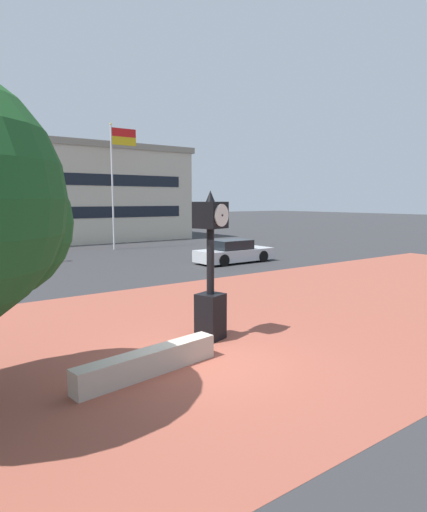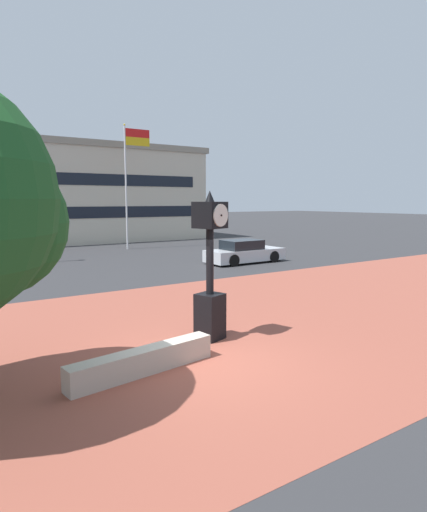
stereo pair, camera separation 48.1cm
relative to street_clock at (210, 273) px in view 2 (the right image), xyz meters
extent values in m
plane|color=#2D2D30|center=(-1.01, -1.22, -1.68)|extent=(200.00, 200.00, 0.00)
cube|color=brown|center=(-1.01, 0.78, -1.67)|extent=(44.00, 12.00, 0.01)
cube|color=#ADA393|center=(-2.29, -1.11, -1.43)|extent=(3.22, 0.85, 0.50)
cube|color=black|center=(0.00, 0.00, -1.10)|extent=(0.74, 0.74, 1.15)
cylinder|color=black|center=(0.00, 0.00, 0.28)|extent=(0.19, 0.19, 1.62)
cube|color=black|center=(0.00, 0.00, 1.41)|extent=(0.80, 0.80, 0.64)
cylinder|color=silver|center=(-0.10, 0.32, 1.41)|extent=(0.52, 0.19, 0.54)
sphere|color=black|center=(-0.11, 0.34, 1.41)|extent=(0.05, 0.05, 0.05)
cylinder|color=silver|center=(0.10, -0.32, 1.41)|extent=(0.52, 0.19, 0.54)
sphere|color=black|center=(0.11, -0.34, 1.41)|extent=(0.05, 0.05, 0.05)
cone|color=black|center=(0.00, 0.00, 1.87)|extent=(0.22, 0.22, 0.27)
cube|color=#B7BABF|center=(8.86, 10.18, -1.24)|extent=(4.54, 1.81, 0.64)
cube|color=black|center=(8.63, 10.17, -0.68)|extent=(2.10, 1.53, 0.56)
cylinder|color=black|center=(10.25, 11.01, -1.36)|extent=(0.64, 0.23, 0.64)
cylinder|color=black|center=(10.27, 9.39, -1.36)|extent=(0.64, 0.23, 0.64)
cylinder|color=black|center=(7.44, 10.97, -1.36)|extent=(0.64, 0.23, 0.64)
cylinder|color=black|center=(7.47, 9.34, -1.36)|extent=(0.64, 0.23, 0.64)
cylinder|color=silver|center=(5.95, 20.16, 2.60)|extent=(0.12, 0.12, 8.56)
sphere|color=gold|center=(5.95, 20.16, 6.94)|extent=(0.14, 0.14, 0.14)
cube|color=red|center=(6.91, 20.16, 6.45)|extent=(1.80, 0.02, 0.57)
cube|color=gold|center=(6.91, 20.16, 5.87)|extent=(1.80, 0.02, 0.57)
cube|color=beige|center=(1.45, 29.87, 2.11)|extent=(27.52, 11.07, 7.57)
cube|color=gray|center=(1.45, 29.87, 6.15)|extent=(28.07, 11.29, 0.50)
cube|color=black|center=(1.45, 24.32, 0.85)|extent=(24.77, 0.04, 0.90)
cube|color=black|center=(1.45, 24.32, 3.37)|extent=(24.77, 0.04, 0.90)
cylinder|color=#4C4C51|center=(-1.94, 16.59, 1.19)|extent=(0.14, 0.14, 5.73)
sphere|color=white|center=(-1.94, 16.59, 4.21)|extent=(0.36, 0.36, 0.36)
camera|label=1|loc=(-6.05, -8.53, 1.76)|focal=30.29mm
camera|label=2|loc=(-5.65, -8.80, 1.76)|focal=30.29mm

